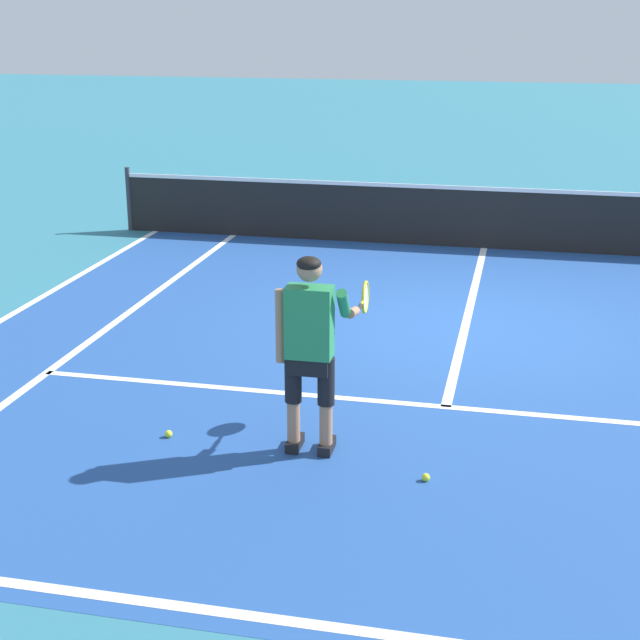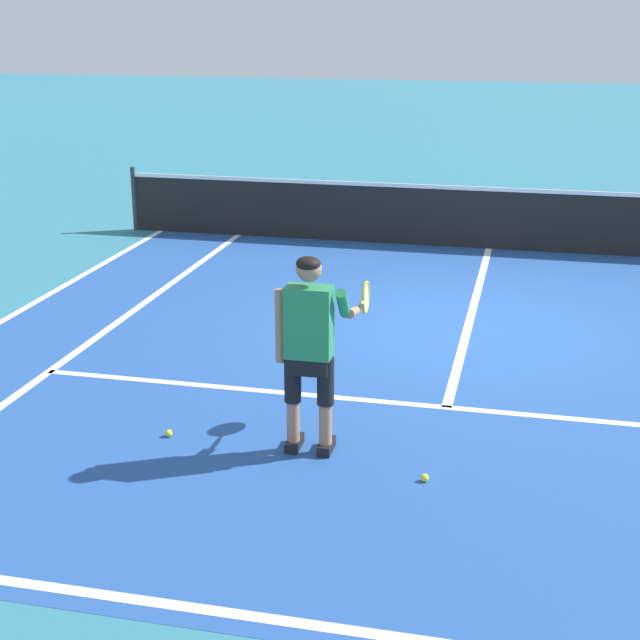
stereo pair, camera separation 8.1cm
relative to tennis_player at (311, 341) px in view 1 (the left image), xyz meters
name	(u,v)px [view 1 (the left image)]	position (x,y,z in m)	size (l,w,h in m)	color
ground_plane	(465,327)	(1.04, 3.59, -0.99)	(80.00, 80.00, 0.00)	teal
court_inner_surface	(458,355)	(1.04, 2.61, -0.99)	(10.98, 10.32, 0.00)	#234C93
line_baseline	(391,635)	(1.04, -2.35, -0.99)	(10.98, 0.10, 0.01)	white
line_service	(446,407)	(1.04, 1.17, -0.99)	(8.23, 0.10, 0.01)	white
line_centre_service	(470,308)	(1.04, 4.37, -0.99)	(0.10, 6.40, 0.01)	white
line_singles_left	(106,329)	(-3.08, 2.61, -0.99)	(0.10, 9.92, 0.01)	white
line_doubles_left	(0,321)	(-4.45, 2.61, -0.99)	(0.10, 9.92, 0.01)	white
tennis_net	(486,217)	(1.04, 7.57, -0.49)	(11.96, 0.08, 1.07)	#333338
tennis_player	(311,341)	(0.00, 0.00, 0.00)	(0.63, 1.12, 1.71)	black
tennis_ball_near_feet	(169,434)	(-1.28, -0.03, -0.96)	(0.07, 0.07, 0.07)	#CCE02D
tennis_ball_by_baseline	(426,477)	(1.02, -0.35, -0.96)	(0.07, 0.07, 0.07)	#CCE02D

